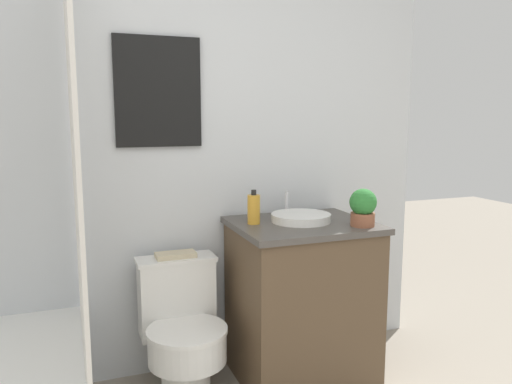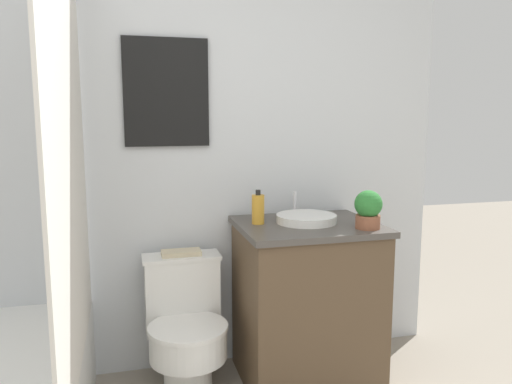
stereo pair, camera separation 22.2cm
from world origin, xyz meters
name	(u,v)px [view 2 (the right image)]	position (x,y,z in m)	size (l,w,h in m)	color
wall_back	(158,134)	(0.00, 2.03, 1.25)	(3.08, 0.07, 2.50)	silver
toilet	(186,327)	(0.09, 1.76, 0.32)	(0.39, 0.50, 0.65)	white
vanity	(306,302)	(0.69, 1.71, 0.41)	(0.68, 0.58, 0.82)	brown
sink	(306,218)	(0.69, 1.73, 0.84)	(0.30, 0.34, 0.13)	white
soap_bottle	(258,209)	(0.45, 1.76, 0.89)	(0.06, 0.06, 0.17)	gold
potted_plant	(368,209)	(0.93, 1.53, 0.91)	(0.13, 0.13, 0.18)	brown
book_on_tank	(181,253)	(0.09, 1.88, 0.66)	(0.20, 0.10, 0.02)	beige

